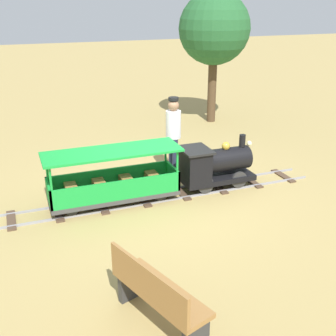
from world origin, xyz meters
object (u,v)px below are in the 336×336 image
oak_tree_near (214,29)px  park_bench (157,294)px  passenger_car (114,182)px  locomotive (214,165)px  conductor_person (173,130)px

oak_tree_near → park_bench: bearing=-30.2°
passenger_car → park_bench: 3.12m
locomotive → conductor_person: size_ratio=0.89×
conductor_person → oak_tree_near: (-3.44, 2.56, 1.65)m
conductor_person → park_bench: conductor_person is taller
park_bench → oak_tree_near: bearing=149.8°
conductor_person → oak_tree_near: size_ratio=0.45×
passenger_car → park_bench: bearing=-5.5°
oak_tree_near → passenger_car: bearing=-42.8°
conductor_person → oak_tree_near: 4.60m
locomotive → passenger_car: locomotive is taller
park_bench → passenger_car: bearing=174.5°
locomotive → oak_tree_near: 5.28m
park_bench → oak_tree_near: oak_tree_near is taller
oak_tree_near → conductor_person: bearing=-36.7°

